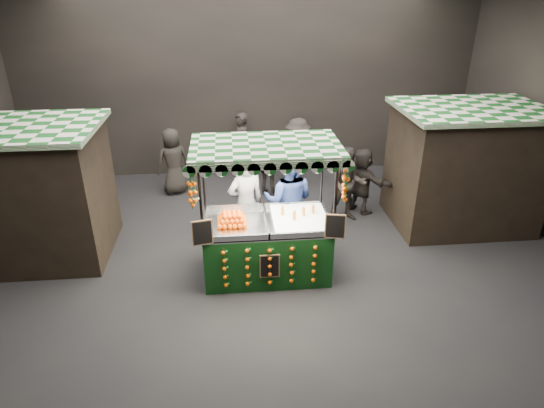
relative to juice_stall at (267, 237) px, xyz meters
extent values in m
plane|color=black|center=(-0.04, 0.16, -0.77)|extent=(12.00, 12.00, 0.00)
cube|color=black|center=(-0.04, 5.16, 1.73)|extent=(12.00, 0.10, 5.00)
cube|color=black|center=(-0.04, -4.84, 1.73)|extent=(12.00, 0.10, 5.00)
cube|color=black|center=(-4.44, 1.16, 0.48)|extent=(2.80, 2.00, 2.50)
cube|color=#114F18|center=(-4.44, 1.16, 1.78)|extent=(3.00, 2.20, 0.10)
cube|color=black|center=(4.36, 1.66, 0.48)|extent=(2.80, 2.00, 2.50)
cube|color=#114F18|center=(4.36, 1.66, 1.78)|extent=(3.00, 2.20, 0.10)
cube|color=black|center=(-0.01, 0.04, -0.27)|extent=(2.21, 1.21, 1.01)
cube|color=#BABCC1|center=(-0.01, 0.04, 0.25)|extent=(2.21, 1.21, 0.04)
cylinder|color=black|center=(-1.09, -0.53, 0.43)|extent=(0.05, 0.05, 2.41)
cylinder|color=black|center=(1.07, -0.53, 0.43)|extent=(0.05, 0.05, 2.41)
cylinder|color=black|center=(-1.09, 0.61, 0.43)|extent=(0.05, 0.05, 2.41)
cylinder|color=black|center=(1.07, 0.61, 0.43)|extent=(0.05, 0.05, 2.41)
cube|color=#114F18|center=(-0.01, 0.04, 1.68)|extent=(2.47, 1.46, 0.08)
cube|color=white|center=(0.59, 0.04, 0.31)|extent=(0.99, 1.09, 0.08)
cube|color=black|center=(-1.10, -0.59, 0.48)|extent=(0.34, 0.10, 0.44)
cube|color=black|center=(1.08, -0.59, 0.48)|extent=(0.34, 0.10, 0.44)
cube|color=black|center=(-0.01, -0.60, -0.22)|extent=(0.34, 0.03, 0.44)
imported|color=gray|center=(-0.33, 0.95, 0.21)|extent=(0.83, 0.67, 1.97)
imported|color=navy|center=(0.50, 0.90, 0.25)|extent=(1.16, 1.00, 2.06)
imported|color=black|center=(-3.86, 2.82, 0.19)|extent=(0.82, 0.67, 1.92)
imported|color=#2A2622|center=(1.95, 1.98, 0.07)|extent=(0.89, 0.72, 1.70)
imported|color=black|center=(0.35, 3.48, -0.01)|extent=(0.97, 0.66, 1.54)
imported|color=#2E2925|center=(1.13, 4.03, 0.12)|extent=(1.26, 1.32, 1.80)
imported|color=black|center=(-2.01, 3.85, 0.06)|extent=(0.97, 0.83, 1.67)
imported|color=#292521|center=(2.38, 2.35, 0.00)|extent=(1.20, 1.43, 1.54)
imported|color=#2C2623|center=(-0.29, 4.68, 0.12)|extent=(0.64, 0.76, 1.79)
camera|label=1|loc=(-0.61, -7.17, 4.16)|focal=30.67mm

